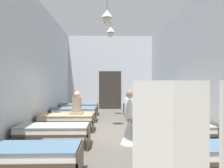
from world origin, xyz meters
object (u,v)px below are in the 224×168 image
bed_right_row_1 (176,129)px  bed_right_row_3 (149,111)px  bed_left_row_2 (66,118)px  nurse_near_aisle (130,125)px  bed_right_row_2 (159,118)px  bed_right_row_0 (211,152)px  bed_left_row_1 (53,130)px  patient_seated_primary (77,106)px  bed_right_row_4 (142,106)px  bed_left_row_0 (26,154)px  privacy_screen (193,162)px  bed_left_row_4 (80,106)px  bed_left_row_3 (74,111)px

bed_right_row_1 → bed_right_row_3: same height
bed_left_row_2 → nurse_near_aisle: 2.63m
bed_right_row_1 → bed_right_row_2: same height
bed_left_row_2 → bed_right_row_2: bearing=0.0°
bed_right_row_0 → bed_right_row_1: (0.00, 1.90, 0.00)m
bed_left_row_1 → patient_seated_primary: patient_seated_primary is taller
bed_right_row_3 → bed_right_row_4: size_ratio=1.00×
bed_left_row_0 → bed_right_row_3: size_ratio=1.00×
bed_right_row_2 → privacy_screen: 5.48m
bed_left_row_4 → nurse_near_aisle: size_ratio=1.28×
patient_seated_primary → privacy_screen: bearing=-70.4°
bed_right_row_1 → bed_right_row_0: bearing=-90.0°
bed_right_row_1 → nurse_near_aisle: bearing=168.8°
bed_left_row_4 → bed_right_row_4: (3.24, 0.00, 0.00)m
bed_right_row_1 → bed_right_row_3: (0.00, 3.80, 0.00)m
bed_right_row_1 → bed_left_row_1: bearing=180.0°
bed_left_row_1 → bed_right_row_4: bearing=60.4°
bed_left_row_2 → bed_right_row_3: 3.76m
bed_right_row_0 → bed_right_row_2: (0.00, 3.80, 0.00)m
bed_left_row_3 → bed_right_row_1: bearing=-49.5°
bed_left_row_3 → bed_left_row_1: bearing=-90.0°
bed_left_row_3 → bed_right_row_4: size_ratio=1.00×
bed_left_row_1 → bed_right_row_2: (3.24, 1.90, 0.00)m
bed_right_row_4 → bed_right_row_0: bearing=-90.0°
nurse_near_aisle → bed_right_row_1: bearing=173.2°
bed_left_row_3 → bed_right_row_4: 3.76m
bed_right_row_2 → nurse_near_aisle: (-1.21, -1.66, 0.09)m
bed_right_row_2 → bed_right_row_0: bearing=-90.0°
bed_left_row_4 → privacy_screen: bearing=-76.0°
bed_left_row_3 → bed_right_row_3: same height
bed_right_row_0 → nurse_near_aisle: nurse_near_aisle is taller
bed_left_row_0 → privacy_screen: privacy_screen is taller
bed_left_row_1 → bed_right_row_1: size_ratio=1.00×
bed_left_row_0 → nurse_near_aisle: nurse_near_aisle is taller
bed_right_row_1 → privacy_screen: bearing=-105.3°
nurse_near_aisle → patient_seated_primary: size_ratio=1.86×
bed_right_row_0 → bed_left_row_1: size_ratio=1.00×
bed_right_row_4 → patient_seated_primary: (-2.89, -3.72, 0.43)m
bed_left_row_1 → bed_left_row_2: (0.00, 1.90, 0.00)m
bed_left_row_1 → privacy_screen: privacy_screen is taller
bed_left_row_4 → patient_seated_primary: 3.76m
bed_right_row_3 → bed_left_row_4: size_ratio=1.00×
bed_left_row_1 → nurse_near_aisle: size_ratio=1.28×
bed_left_row_1 → bed_right_row_3: same height
bed_right_row_0 → bed_left_row_4: bearing=113.1°
bed_right_row_3 → nurse_near_aisle: 3.76m
bed_left_row_0 → patient_seated_primary: bearing=84.8°
bed_left_row_4 → privacy_screen: (2.29, -9.18, 0.41)m
bed_left_row_2 → nurse_near_aisle: nurse_near_aisle is taller
bed_right_row_2 → bed_right_row_4: 3.80m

